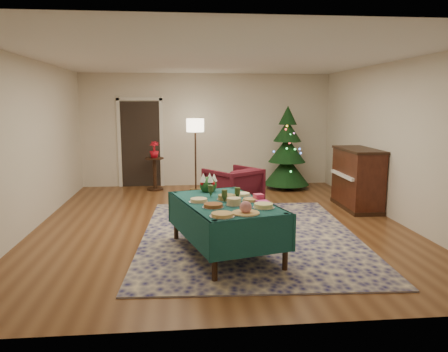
{
  "coord_description": "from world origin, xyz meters",
  "views": [
    {
      "loc": [
        -0.64,
        -7.12,
        1.99
      ],
      "look_at": [
        0.0,
        -0.64,
        0.91
      ],
      "focal_mm": 35.0,
      "sensor_mm": 36.0,
      "label": 1
    }
  ],
  "objects": [
    {
      "name": "christmas_tree",
      "position": [
        1.84,
        2.87,
        0.87
      ],
      "size": [
        1.36,
        1.36,
        1.94
      ],
      "color": "black",
      "rests_on": "ground"
    },
    {
      "name": "armchair",
      "position": [
        0.33,
        0.94,
        0.44
      ],
      "size": [
        1.17,
        1.15,
        0.89
      ],
      "primitive_type": "imported",
      "rotation": [
        0.0,
        0.0,
        3.75
      ],
      "color": "#470F18",
      "rests_on": "ground"
    },
    {
      "name": "platter_3",
      "position": [
        -0.25,
        -1.87,
        0.74
      ],
      "size": [
        0.28,
        0.28,
        0.05
      ],
      "color": "silver",
      "rests_on": "buffet_table"
    },
    {
      "name": "piano",
      "position": [
        2.7,
        0.77,
        0.56
      ],
      "size": [
        0.65,
        1.34,
        1.15
      ],
      "color": "black",
      "rests_on": "ground"
    },
    {
      "name": "floor_lamp",
      "position": [
        -0.31,
        2.88,
        1.4
      ],
      "size": [
        0.4,
        0.4,
        1.65
      ],
      "color": "#A57F3F",
      "rests_on": "ground"
    },
    {
      "name": "gift_box",
      "position": [
        0.37,
        -1.56,
        0.76
      ],
      "size": [
        0.14,
        0.14,
        0.1
      ],
      "primitive_type": "cube",
      "rotation": [
        0.0,
        0.0,
        0.27
      ],
      "color": "#D43A62",
      "rests_on": "buffet_table"
    },
    {
      "name": "platter_5",
      "position": [
        0.27,
        -1.58,
        0.73
      ],
      "size": [
        0.25,
        0.25,
        0.04
      ],
      "color": "silver",
      "rests_on": "buffet_table"
    },
    {
      "name": "rug",
      "position": [
        0.38,
        -0.79,
        0.01
      ],
      "size": [
        3.41,
        4.36,
        0.02
      ],
      "primitive_type": "cube",
      "rotation": [
        0.0,
        0.0,
        -0.05
      ],
      "color": "#131347",
      "rests_on": "ground"
    },
    {
      "name": "platter_6",
      "position": [
        -0.42,
        -1.55,
        0.74
      ],
      "size": [
        0.26,
        0.26,
        0.05
      ],
      "color": "silver",
      "rests_on": "buffet_table"
    },
    {
      "name": "platter_4",
      "position": [
        0.02,
        -1.78,
        0.76
      ],
      "size": [
        0.21,
        0.21,
        0.1
      ],
      "color": "silver",
      "rests_on": "buffet_table"
    },
    {
      "name": "goblet_0",
      "position": [
        -0.24,
        -1.25,
        0.8
      ],
      "size": [
        0.08,
        0.08,
        0.17
      ],
      "color": "#2D471E",
      "rests_on": "buffet_table"
    },
    {
      "name": "goblet_1",
      "position": [
        0.1,
        -1.46,
        0.8
      ],
      "size": [
        0.08,
        0.08,
        0.17
      ],
      "color": "#2D471E",
      "rests_on": "buffet_table"
    },
    {
      "name": "buffet_table",
      "position": [
        -0.07,
        -1.56,
        0.57
      ],
      "size": [
        1.53,
        2.06,
        0.72
      ],
      "color": "black",
      "rests_on": "ground"
    },
    {
      "name": "centerpiece",
      "position": [
        -0.25,
        -0.86,
        0.84
      ],
      "size": [
        0.26,
        0.26,
        0.3
      ],
      "color": "#1E4C1E",
      "rests_on": "buffet_table"
    },
    {
      "name": "napkin_stack",
      "position": [
        0.4,
        -1.72,
        0.73
      ],
      "size": [
        0.18,
        0.18,
        0.04
      ],
      "primitive_type": "cube",
      "rotation": [
        0.0,
        0.0,
        0.27
      ],
      "color": "#DB3C99",
      "rests_on": "buffet_table"
    },
    {
      "name": "potted_plant",
      "position": [
        -1.25,
        2.97,
        0.86
      ],
      "size": [
        0.21,
        0.38,
        0.21
      ],
      "primitive_type": "imported",
      "color": "#B50C1A",
      "rests_on": "side_table"
    },
    {
      "name": "platter_1",
      "position": [
        0.1,
        -2.22,
        0.78
      ],
      "size": [
        0.33,
        0.33,
        0.15
      ],
      "color": "silver",
      "rests_on": "buffet_table"
    },
    {
      "name": "platter_8",
      "position": [
        0.2,
        -1.21,
        0.73
      ],
      "size": [
        0.25,
        0.25,
        0.04
      ],
      "color": "silver",
      "rests_on": "buffet_table"
    },
    {
      "name": "platter_7",
      "position": [
        -0.04,
        -1.45,
        0.75
      ],
      "size": [
        0.27,
        0.27,
        0.07
      ],
      "color": "silver",
      "rests_on": "buffet_table"
    },
    {
      "name": "goblet_2",
      "position": [
        -0.08,
        -1.59,
        0.8
      ],
      "size": [
        0.08,
        0.08,
        0.17
      ],
      "color": "#2D471E",
      "rests_on": "buffet_table"
    },
    {
      "name": "doorway",
      "position": [
        -1.6,
        3.48,
        1.1
      ],
      "size": [
        1.08,
        0.04,
        2.16
      ],
      "color": "black",
      "rests_on": "ground"
    },
    {
      "name": "platter_2",
      "position": [
        0.36,
        -1.96,
        0.74
      ],
      "size": [
        0.27,
        0.27,
        0.06
      ],
      "color": "silver",
      "rests_on": "buffet_table"
    },
    {
      "name": "side_table",
      "position": [
        -1.25,
        2.97,
        0.37
      ],
      "size": [
        0.42,
        0.42,
        0.76
      ],
      "color": "black",
      "rests_on": "ground"
    },
    {
      "name": "room_shell",
      "position": [
        0.0,
        0.0,
        1.35
      ],
      "size": [
        7.0,
        7.0,
        7.0
      ],
      "color": "#593319",
      "rests_on": "ground"
    },
    {
      "name": "platter_0",
      "position": [
        -0.18,
        -2.32,
        0.74
      ],
      "size": [
        0.29,
        0.29,
        0.04
      ],
      "color": "silver",
      "rests_on": "buffet_table"
    }
  ]
}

